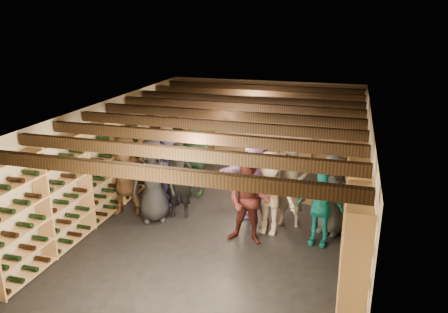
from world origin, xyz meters
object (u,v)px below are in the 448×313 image
object	(u,v)px
crate_stack_left	(260,187)
person_4	(320,208)
crate_loose	(312,199)
person_9	(167,160)
person_11	(256,181)
person_5	(126,174)
crate_stack_right	(261,191)
person_6	(169,171)
person_7	(291,185)
person_1	(179,181)
person_12	(333,194)
person_8	(249,201)
person_0	(153,180)
person_3	(269,194)
person_10	(195,161)

from	to	relation	value
crate_stack_left	person_4	xyz separation A→B (m)	(1.53, -1.88, 0.49)
crate_loose	person_9	size ratio (longest dim) A/B	0.31
person_11	crate_loose	bearing A→B (deg)	76.25
person_5	person_11	bearing A→B (deg)	-10.08
person_11	crate_stack_right	bearing A→B (deg)	119.91
person_6	person_7	bearing A→B (deg)	18.07
person_1	person_4	bearing A→B (deg)	-15.76
person_9	person_11	bearing A→B (deg)	-10.13
person_7	person_12	bearing A→B (deg)	-9.44
person_8	person_5	bearing A→B (deg)	171.08
person_6	person_9	xyz separation A→B (m)	(-0.37, 0.72, 0.02)
crate_loose	person_7	size ratio (longest dim) A/B	0.28
person_7	person_11	distance (m)	0.73
crate_stack_left	person_11	xyz separation A→B (m)	(0.18, -1.33, 0.67)
person_0	person_6	size ratio (longest dim) A/B	1.14
person_4	person_6	distance (m)	3.57
person_1	person_9	bearing A→B (deg)	114.88
crate_loose	person_4	distance (m)	2.04
person_3	person_6	bearing A→B (deg)	168.74
crate_stack_right	person_4	xyz separation A→B (m)	(1.48, -1.88, 0.57)
person_0	person_4	xyz separation A→B (m)	(3.42, -0.07, -0.15)
crate_stack_right	person_8	size ratio (longest dim) A/B	0.32
person_10	crate_stack_right	bearing A→B (deg)	14.41
person_1	person_7	world-z (taller)	person_7
person_6	person_11	xyz separation A→B (m)	(2.09, -0.38, 0.14)
person_6	person_7	xyz separation A→B (m)	(2.82, -0.29, 0.10)
crate_stack_right	person_7	distance (m)	1.66
person_3	person_10	bearing A→B (deg)	151.33
person_8	person_6	bearing A→B (deg)	152.10
person_6	person_10	xyz separation A→B (m)	(0.38, 0.68, 0.08)
person_10	person_11	size ratio (longest dim) A/B	0.94
person_1	person_10	xyz separation A→B (m)	(-0.09, 1.23, 0.04)
person_1	person_10	world-z (taller)	person_10
person_7	person_8	size ratio (longest dim) A/B	1.03
person_0	person_3	distance (m)	2.44
crate_stack_right	person_6	bearing A→B (deg)	-154.20
person_6	person_8	distance (m)	2.49
crate_loose	person_5	size ratio (longest dim) A/B	0.28
person_5	person_9	distance (m)	1.45
crate_stack_left	person_10	distance (m)	1.67
person_7	person_9	bearing A→B (deg)	159.56
person_3	person_10	xyz separation A→B (m)	(-2.08, 1.46, 0.02)
person_6	person_7	distance (m)	2.83
person_7	person_9	world-z (taller)	person_7
crate_stack_left	person_8	world-z (taller)	person_8
person_3	person_4	distance (m)	1.00
person_11	person_12	xyz separation A→B (m)	(1.55, -0.01, -0.11)
crate_loose	person_1	size ratio (longest dim) A/B	0.30
person_5	person_11	size ratio (longest dim) A/B	0.96
crate_loose	person_11	bearing A→B (deg)	-128.08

